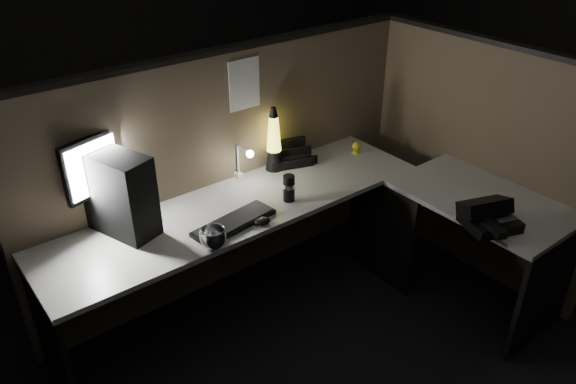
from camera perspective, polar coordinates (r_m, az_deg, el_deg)
floor at (r=3.34m, az=3.85°, el=-15.55°), size 6.00×6.00×0.00m
room_shell at (r=2.46m, az=5.14°, el=11.97°), size 6.00×6.00×6.00m
partition_back at (r=3.49m, az=-5.88°, el=1.99°), size 2.66×0.06×1.50m
partition_right at (r=3.81m, az=18.41°, el=3.07°), size 0.06×1.66×1.50m
desk at (r=3.20m, az=3.61°, el=-4.24°), size 2.60×1.60×0.73m
pc_tower at (r=2.98m, az=-17.04°, el=-0.05°), size 0.31×0.45×0.44m
monitor at (r=3.02m, az=-18.70°, el=1.97°), size 0.39×0.17×0.51m
keyboard at (r=3.01m, az=-5.52°, el=-3.13°), size 0.49×0.22×0.02m
mouse at (r=3.00m, az=-2.63°, el=-2.98°), size 0.10×0.08×0.04m
clip_lamp at (r=3.36m, az=-4.49°, el=3.15°), size 0.04×0.18×0.23m
organizer at (r=3.64m, az=-0.23°, el=3.92°), size 0.35×0.32×0.21m
lava_lamp at (r=3.48m, az=-1.44°, el=4.88°), size 0.11×0.11×0.41m
travel_mug at (r=3.18m, az=0.09°, el=0.39°), size 0.07×0.07×0.16m
steel_mug at (r=2.82m, az=-7.62°, el=-4.66°), size 0.15×0.15×0.11m
figurine at (r=3.77m, az=6.96°, el=4.63°), size 0.06×0.06×0.06m
pinned_paper at (r=3.29m, az=-4.45°, el=10.84°), size 0.21×0.00×0.30m
desk_phone at (r=3.14m, az=19.64°, el=-2.31°), size 0.32×0.32×0.16m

